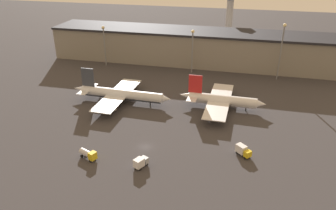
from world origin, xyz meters
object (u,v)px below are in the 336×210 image
object	(u,v)px
airplane_0	(121,94)
service_vehicle_2	(88,154)
service_vehicle_1	(141,162)
control_tower	(230,13)
service_vehicle_0	(243,150)
airplane_1	(221,100)

from	to	relation	value
airplane_0	service_vehicle_2	size ratio (longest dim) A/B	6.72
service_vehicle_1	service_vehicle_2	distance (m)	18.20
airplane_0	control_tower	bearing A→B (deg)	70.78
airplane_0	service_vehicle_0	size ratio (longest dim) A/B	8.25
service_vehicle_0	control_tower	size ratio (longest dim) A/B	0.14
airplane_1	service_vehicle_0	bearing A→B (deg)	-71.87
service_vehicle_2	airplane_1	bearing A→B (deg)	74.62
service_vehicle_0	service_vehicle_2	bearing A→B (deg)	-122.27
control_tower	service_vehicle_1	bearing A→B (deg)	-95.97
control_tower	airplane_1	bearing A→B (deg)	-87.11
airplane_1	service_vehicle_2	xyz separation A→B (m)	(-38.91, -48.45, -1.98)
service_vehicle_0	service_vehicle_2	xyz separation A→B (m)	(-49.36, -13.93, -0.15)
airplane_1	service_vehicle_1	size ratio (longest dim) A/B	7.00
airplane_1	control_tower	size ratio (longest dim) A/B	0.97
airplane_1	service_vehicle_1	xyz separation A→B (m)	(-20.72, -48.92, -1.87)
airplane_1	control_tower	distance (m)	102.62
airplane_1	service_vehicle_1	world-z (taller)	airplane_1
airplane_1	service_vehicle_2	distance (m)	62.18
airplane_0	control_tower	world-z (taller)	control_tower
service_vehicle_1	service_vehicle_2	size ratio (longest dim) A/B	0.79
service_vehicle_2	control_tower	bearing A→B (deg)	100.61
service_vehicle_2	airplane_0	bearing A→B (deg)	120.53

